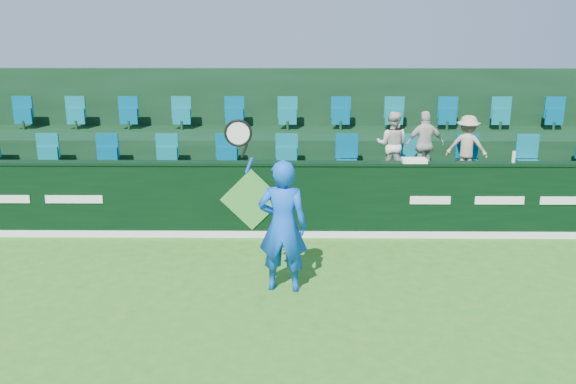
{
  "coord_description": "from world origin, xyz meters",
  "views": [
    {
      "loc": [
        0.74,
        -6.78,
        3.87
      ],
      "look_at": [
        0.64,
        2.8,
        1.15
      ],
      "focal_mm": 40.0,
      "sensor_mm": 36.0,
      "label": 1
    }
  ],
  "objects_px": {
    "spectator_middle": "(425,144)",
    "drinks_bottle": "(514,157)",
    "spectator_right": "(467,147)",
    "tennis_player": "(282,225)",
    "towel": "(414,160)",
    "spectator_left": "(392,145)"
  },
  "relations": [
    {
      "from": "spectator_middle",
      "to": "drinks_bottle",
      "type": "bearing_deg",
      "value": 131.54
    },
    {
      "from": "spectator_middle",
      "to": "spectator_right",
      "type": "xyz_separation_m",
      "value": [
        0.8,
        0.0,
        -0.04
      ]
    },
    {
      "from": "tennis_player",
      "to": "drinks_bottle",
      "type": "relative_size",
      "value": 12.94
    },
    {
      "from": "drinks_bottle",
      "to": "towel",
      "type": "bearing_deg",
      "value": 180.0
    },
    {
      "from": "towel",
      "to": "drinks_bottle",
      "type": "height_order",
      "value": "drinks_bottle"
    },
    {
      "from": "spectator_left",
      "to": "drinks_bottle",
      "type": "height_order",
      "value": "spectator_left"
    },
    {
      "from": "tennis_player",
      "to": "spectator_right",
      "type": "bearing_deg",
      "value": 44.64
    },
    {
      "from": "spectator_right",
      "to": "tennis_player",
      "type": "bearing_deg",
      "value": 62.76
    },
    {
      "from": "spectator_left",
      "to": "towel",
      "type": "height_order",
      "value": "spectator_left"
    },
    {
      "from": "spectator_left",
      "to": "spectator_right",
      "type": "xyz_separation_m",
      "value": [
        1.41,
        0.0,
        -0.04
      ]
    },
    {
      "from": "spectator_left",
      "to": "spectator_middle",
      "type": "xyz_separation_m",
      "value": [
        0.62,
        0.0,
        0.0
      ]
    },
    {
      "from": "spectator_middle",
      "to": "drinks_bottle",
      "type": "height_order",
      "value": "spectator_middle"
    },
    {
      "from": "spectator_left",
      "to": "drinks_bottle",
      "type": "relative_size",
      "value": 6.41
    },
    {
      "from": "spectator_right",
      "to": "towel",
      "type": "bearing_deg",
      "value": 61.23
    },
    {
      "from": "tennis_player",
      "to": "spectator_middle",
      "type": "height_order",
      "value": "tennis_player"
    },
    {
      "from": "spectator_middle",
      "to": "drinks_bottle",
      "type": "xyz_separation_m",
      "value": [
        1.31,
        -1.12,
        0.01
      ]
    },
    {
      "from": "towel",
      "to": "drinks_bottle",
      "type": "relative_size",
      "value": 2.13
    },
    {
      "from": "tennis_player",
      "to": "spectator_left",
      "type": "relative_size",
      "value": 2.02
    },
    {
      "from": "tennis_player",
      "to": "drinks_bottle",
      "type": "bearing_deg",
      "value": 29.93
    },
    {
      "from": "tennis_player",
      "to": "towel",
      "type": "relative_size",
      "value": 6.07
    },
    {
      "from": "spectator_middle",
      "to": "towel",
      "type": "xyz_separation_m",
      "value": [
        -0.4,
        -1.12,
        -0.05
      ]
    },
    {
      "from": "spectator_middle",
      "to": "spectator_right",
      "type": "distance_m",
      "value": 0.8
    }
  ]
}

